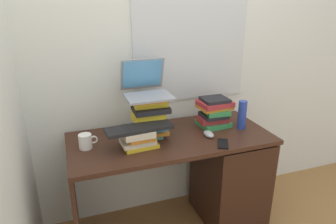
{
  "coord_description": "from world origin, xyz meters",
  "views": [
    {
      "loc": [
        -0.65,
        -1.78,
        1.66
      ],
      "look_at": [
        -0.02,
        0.01,
        0.95
      ],
      "focal_mm": 32.42,
      "sensor_mm": 36.0,
      "label": 1
    }
  ],
  "objects": [
    {
      "name": "wall_left",
      "position": [
        -0.96,
        0.0,
        1.3
      ],
      "size": [
        0.05,
        6.0,
        2.6
      ],
      "primitive_type": "cube",
      "color": "silver",
      "rests_on": "ground"
    },
    {
      "name": "cell_phone",
      "position": [
        0.28,
        -0.22,
        0.78
      ],
      "size": [
        0.12,
        0.15,
        0.01
      ],
      "primitive_type": "cube",
      "rotation": [
        0.0,
        0.0,
        -0.48
      ],
      "color": "black",
      "rests_on": "desk"
    },
    {
      "name": "keyboard",
      "position": [
        -0.24,
        -0.09,
        0.91
      ],
      "size": [
        0.43,
        0.17,
        0.02
      ],
      "primitive_type": "cube",
      "rotation": [
        0.0,
        0.0,
        0.08
      ],
      "color": "black",
      "rests_on": "book_stack_keyboard_riser"
    },
    {
      "name": "book_stack_tall",
      "position": [
        -0.13,
        0.06,
        0.91
      ],
      "size": [
        0.25,
        0.19,
        0.28
      ],
      "color": "teal",
      "rests_on": "desk"
    },
    {
      "name": "book_stack_side",
      "position": [
        0.37,
        0.08,
        0.88
      ],
      "size": [
        0.24,
        0.21,
        0.22
      ],
      "color": "#338C4C",
      "rests_on": "desk"
    },
    {
      "name": "desk",
      "position": [
        0.35,
        -0.02,
        0.42
      ],
      "size": [
        1.38,
        0.62,
        0.77
      ],
      "color": "#381E14",
      "rests_on": "ground"
    },
    {
      "name": "book_stack_keyboard_riser",
      "position": [
        -0.25,
        -0.09,
        0.83
      ],
      "size": [
        0.24,
        0.17,
        0.12
      ],
      "color": "yellow",
      "rests_on": "desk"
    },
    {
      "name": "mug",
      "position": [
        -0.57,
        0.02,
        0.82
      ],
      "size": [
        0.12,
        0.08,
        0.1
      ],
      "color": "white",
      "rests_on": "desk"
    },
    {
      "name": "wall_back",
      "position": [
        0.0,
        0.35,
        1.3
      ],
      "size": [
        6.0,
        0.06,
        2.6
      ],
      "color": "silver",
      "rests_on": "ground"
    },
    {
      "name": "computer_mouse",
      "position": [
        0.25,
        -0.08,
        0.79
      ],
      "size": [
        0.06,
        0.1,
        0.04
      ],
      "primitive_type": "ellipsoid",
      "color": "#A5A8AD",
      "rests_on": "desk"
    },
    {
      "name": "water_bottle",
      "position": [
        0.53,
        -0.03,
        0.88
      ],
      "size": [
        0.06,
        0.06,
        0.21
      ],
      "primitive_type": "cylinder",
      "color": "#263FA5",
      "rests_on": "desk"
    },
    {
      "name": "laptop",
      "position": [
        -0.14,
        0.12,
        1.11
      ],
      "size": [
        0.3,
        0.31,
        0.24
      ],
      "color": "gray",
      "rests_on": "book_stack_tall"
    }
  ]
}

